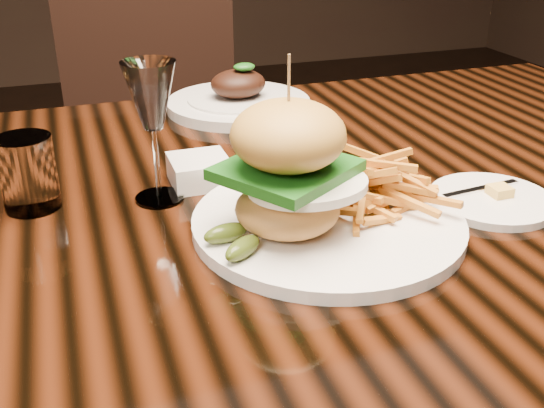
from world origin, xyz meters
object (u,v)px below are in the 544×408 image
object	(u,v)px
dining_table	(244,245)
burger_plate	(323,188)
wine_glass	(151,101)
chair_far	(157,128)
far_dish	(239,100)

from	to	relation	value
dining_table	burger_plate	xyz separation A→B (m)	(0.06, -0.12, 0.13)
dining_table	burger_plate	bearing A→B (deg)	-65.67
dining_table	wine_glass	distance (m)	0.23
wine_glass	chair_far	size ratio (longest dim) A/B	0.18
burger_plate	wine_glass	distance (m)	0.22
burger_plate	far_dish	bearing A→B (deg)	65.16
dining_table	chair_far	distance (m)	0.90
far_dish	wine_glass	bearing A→B (deg)	-121.34
far_dish	chair_far	xyz separation A→B (m)	(-0.07, 0.56, -0.23)
burger_plate	wine_glass	world-z (taller)	burger_plate
burger_plate	far_dish	size ratio (longest dim) A/B	1.23
far_dish	chair_far	size ratio (longest dim) A/B	0.26
dining_table	wine_glass	world-z (taller)	wine_glass
dining_table	burger_plate	world-z (taller)	burger_plate
dining_table	far_dish	distance (m)	0.36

